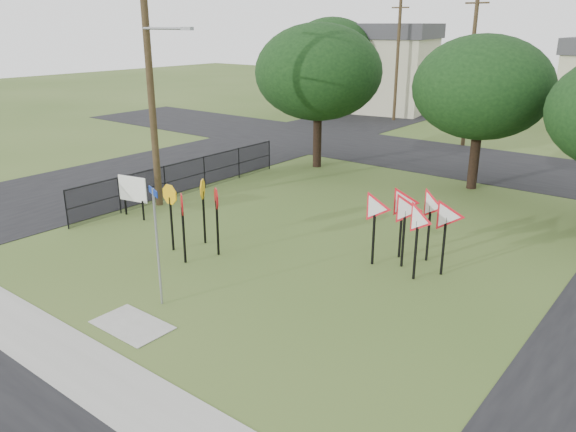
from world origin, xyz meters
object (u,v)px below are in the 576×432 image
Objects in this scene: info_board at (133,190)px; yield_sign_cluster at (412,213)px; stop_sign_cluster at (193,203)px; street_name_sign at (157,240)px.

yield_sign_cluster is at bearing 12.41° from info_board.
info_board is (-4.50, 0.98, -0.62)m from stop_sign_cluster.
street_name_sign is 7.64m from info_board.
street_name_sign is at bearing -57.33° from stop_sign_cluster.
info_board is (-6.45, 4.02, -0.75)m from street_name_sign.
info_board is at bearing 148.07° from street_name_sign.
stop_sign_cluster is 0.75× the size of yield_sign_cluster.
street_name_sign is 1.42× the size of stop_sign_cluster.
street_name_sign reaches higher than stop_sign_cluster.
yield_sign_cluster is at bearing 57.08° from street_name_sign.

